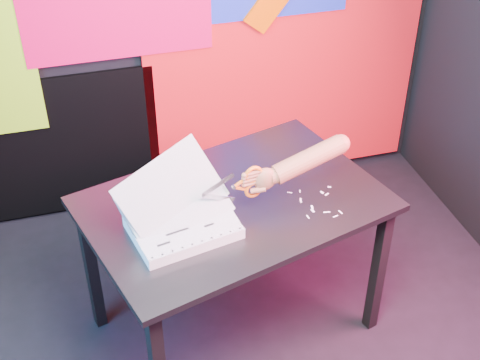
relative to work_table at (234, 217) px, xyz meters
name	(u,v)px	position (x,y,z in m)	size (l,w,h in m)	color
room	(250,126)	(-0.05, -0.38, 0.69)	(3.01, 3.01, 2.71)	black
backdrop	(181,48)	(0.01, 1.08, 0.29)	(2.88, 0.05, 2.08)	red
work_table	(234,217)	(0.00, 0.00, 0.00)	(1.39, 1.11, 0.75)	black
printout_stack	(183,225)	(-0.25, -0.13, 0.12)	(0.49, 0.37, 0.37)	silver
scissors	(249,183)	(0.04, -0.09, 0.24)	(0.26, 0.05, 0.15)	#B6B6B6
hand_forearm	(301,162)	(0.27, -0.06, 0.27)	(0.47, 0.12, 0.17)	brown
paper_clippings	(317,203)	(0.33, -0.11, 0.09)	(0.20, 0.21, 0.00)	white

